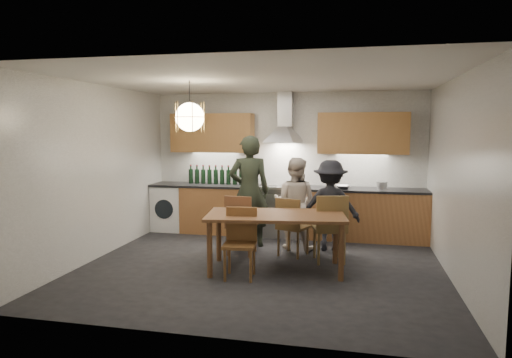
% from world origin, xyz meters
% --- Properties ---
extents(ground, '(5.00, 5.00, 0.00)m').
position_xyz_m(ground, '(0.00, 0.00, 0.00)').
color(ground, black).
rests_on(ground, ground).
extents(room_shell, '(5.02, 4.52, 2.61)m').
position_xyz_m(room_shell, '(0.00, 0.00, 1.71)').
color(room_shell, white).
rests_on(room_shell, ground).
extents(counter_run, '(5.00, 0.62, 0.90)m').
position_xyz_m(counter_run, '(0.02, 1.95, 0.45)').
color(counter_run, '#B77A46').
rests_on(counter_run, ground).
extents(range_stove, '(0.90, 0.60, 0.92)m').
position_xyz_m(range_stove, '(0.00, 1.94, 0.44)').
color(range_stove, silver).
rests_on(range_stove, ground).
extents(wall_fixtures, '(4.30, 0.54, 1.10)m').
position_xyz_m(wall_fixtures, '(0.00, 2.07, 1.87)').
color(wall_fixtures, '#BF8749').
rests_on(wall_fixtures, ground).
extents(pendant_lamp, '(0.43, 0.43, 0.70)m').
position_xyz_m(pendant_lamp, '(-1.00, -0.10, 2.10)').
color(pendant_lamp, black).
rests_on(pendant_lamp, ground).
extents(dining_table, '(1.98, 1.19, 0.79)m').
position_xyz_m(dining_table, '(0.22, -0.11, 0.70)').
color(dining_table, brown).
rests_on(dining_table, ground).
extents(chair_back_left, '(0.45, 0.45, 0.93)m').
position_xyz_m(chair_back_left, '(-0.44, 0.50, 0.53)').
color(chair_back_left, brown).
rests_on(chair_back_left, ground).
extents(chair_back_mid, '(0.52, 0.52, 0.90)m').
position_xyz_m(chair_back_mid, '(0.33, 0.61, 0.52)').
color(chair_back_mid, brown).
rests_on(chair_back_mid, ground).
extents(chair_back_right, '(0.55, 0.55, 1.00)m').
position_xyz_m(chair_back_right, '(0.94, 0.38, 0.57)').
color(chair_back_right, brown).
rests_on(chair_back_right, ground).
extents(chair_front, '(0.45, 0.45, 0.91)m').
position_xyz_m(chair_front, '(-0.19, -0.46, 0.52)').
color(chair_front, brown).
rests_on(chair_front, ground).
extents(person_left, '(0.76, 0.59, 1.83)m').
position_xyz_m(person_left, '(-0.43, 1.09, 0.92)').
color(person_left, black).
rests_on(person_left, ground).
extents(person_mid, '(0.81, 0.68, 1.48)m').
position_xyz_m(person_mid, '(0.32, 1.09, 0.74)').
color(person_mid, beige).
rests_on(person_mid, ground).
extents(person_right, '(0.95, 0.57, 1.45)m').
position_xyz_m(person_right, '(0.88, 1.12, 0.72)').
color(person_right, black).
rests_on(person_right, ground).
extents(mixing_bowl, '(0.29, 0.29, 0.06)m').
position_xyz_m(mixing_bowl, '(1.06, 1.86, 0.93)').
color(mixing_bowl, '#B0AFB3').
rests_on(mixing_bowl, counter_run).
extents(stock_pot, '(0.21, 0.21, 0.12)m').
position_xyz_m(stock_pot, '(1.72, 1.93, 0.96)').
color(stock_pot, '#B2B2B5').
rests_on(stock_pot, counter_run).
extents(wine_bottles, '(1.08, 0.08, 0.35)m').
position_xyz_m(wine_bottles, '(-1.31, 2.05, 1.08)').
color(wine_bottles, black).
rests_on(wine_bottles, counter_run).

